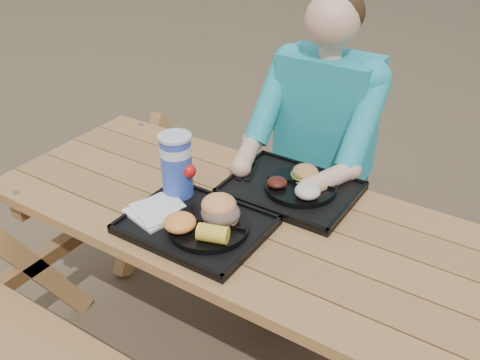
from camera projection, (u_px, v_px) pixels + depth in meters
The scene contains 17 objects.
picnic_table at pixel (240, 294), 2.02m from camera, with size 1.80×1.49×0.75m, color #999999, non-canonical shape.
tray_near at pixel (196, 226), 1.74m from camera, with size 0.45×0.35×0.02m, color black.
tray_far at pixel (291, 190), 1.93m from camera, with size 0.45×0.35×0.02m, color black.
plate_near at pixel (209, 227), 1.70m from camera, with size 0.26×0.26×0.02m, color black.
plate_far at pixel (300, 187), 1.91m from camera, with size 0.26×0.26×0.02m, color black.
napkin_stack at pixel (156, 211), 1.78m from camera, with size 0.17×0.17×0.02m, color silver.
soda_cup at pixel (177, 167), 1.83m from camera, with size 0.11×0.11×0.22m, color #1534A3.
condiment_bbq at pixel (221, 202), 1.82m from camera, with size 0.05×0.05×0.03m, color black.
condiment_mustard at pixel (231, 209), 1.78m from camera, with size 0.04×0.04×0.03m, color yellow.
sandwich at pixel (220, 203), 1.69m from camera, with size 0.12×0.12×0.12m, color #EF9354, non-canonical shape.
mac_cheese at pixel (180, 222), 1.66m from camera, with size 0.10×0.10×0.05m, color #FFA043.
corn_cob at pixel (213, 234), 1.61m from camera, with size 0.09×0.09×0.06m, color yellow, non-canonical shape.
cutlery_far at pixel (251, 172), 2.01m from camera, with size 0.02×0.14×0.01m, color black.
burger at pixel (306, 169), 1.91m from camera, with size 0.10×0.10×0.09m, color #BC8042, non-canonical shape.
baked_beans at pixel (277, 182), 1.88m from camera, with size 0.07×0.07×0.03m, color #43140D.
potato_salad at pixel (308, 191), 1.82m from camera, with size 0.09×0.09×0.05m, color beige.
diner at pixel (320, 166), 2.31m from camera, with size 0.48×0.84×1.28m, color teal, non-canonical shape.
Camera 1 is at (0.81, -1.26, 1.79)m, focal length 40.00 mm.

